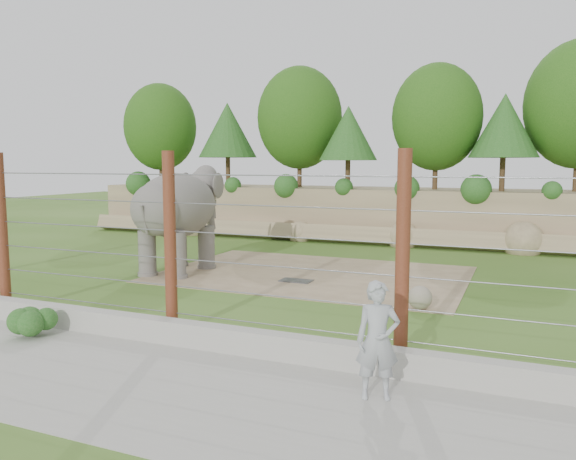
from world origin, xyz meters
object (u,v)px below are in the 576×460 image
at_px(stone_ball, 420,298).
at_px(zookeeper, 378,340).
at_px(elephant, 177,221).

distance_m(stone_ball, zookeeper, 5.79).
height_order(elephant, stone_ball, elephant).
bearing_deg(stone_ball, zookeeper, -86.87).
bearing_deg(elephant, stone_ball, -13.37).
height_order(elephant, zookeeper, elephant).
relative_size(elephant, stone_ball, 7.16).
bearing_deg(elephant, zookeeper, -41.59).
xyz_separation_m(stone_ball, zookeeper, (0.31, -5.74, 0.63)).
xyz_separation_m(elephant, zookeeper, (8.89, -7.63, -0.83)).
bearing_deg(zookeeper, stone_ball, 73.01).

